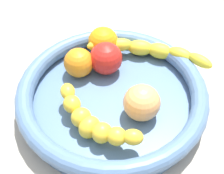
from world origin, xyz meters
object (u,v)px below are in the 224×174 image
tomato_red (106,58)px  banana_draped_right (92,122)px  fruit_bowl (112,96)px  banana_draped_left (150,50)px  peach_blush (143,101)px  orange_mid_left (103,42)px  orange_front (79,63)px

tomato_red → banana_draped_right: bearing=-59.8°
fruit_bowl → banana_draped_left: size_ratio=1.50×
banana_draped_left → peach_blush: size_ratio=3.63×
banana_draped_left → peach_blush: peach_blush is taller
orange_mid_left → peach_blush: size_ratio=0.96×
tomato_red → peach_blush: same height
banana_draped_left → orange_mid_left: (-9.07, -4.50, 0.58)cm
orange_front → tomato_red: bearing=47.8°
orange_front → orange_mid_left: bearing=91.1°
orange_front → orange_mid_left: (-0.15, 8.01, 0.20)cm
orange_front → peach_blush: (16.17, -0.67, 0.35)cm
banana_draped_left → orange_mid_left: size_ratio=3.80×
banana_draped_right → orange_front: 15.01cm
fruit_bowl → peach_blush: bearing=3.6°
tomato_red → banana_draped_left: bearing=58.3°
fruit_bowl → banana_draped_left: banana_draped_left is taller
orange_mid_left → tomato_red: (3.91, -3.87, 0.14)cm
orange_mid_left → orange_front: bearing=-88.9°
banana_draped_left → tomato_red: size_ratio=3.65×
fruit_bowl → orange_front: size_ratio=6.05×
peach_blush → orange_mid_left: bearing=152.0°
orange_mid_left → peach_blush: (16.32, -8.68, 0.15)cm
peach_blush → orange_front: bearing=177.6°
banana_draped_right → orange_front: orange_front is taller
fruit_bowl → orange_front: bearing=173.4°
fruit_bowl → peach_blush: size_ratio=5.43×
tomato_red → orange_front: bearing=-132.2°
fruit_bowl → tomato_red: 8.21cm
banana_draped_left → banana_draped_right: size_ratio=1.26×
banana_draped_left → tomato_red: bearing=-121.7°
fruit_bowl → orange_mid_left: orange_mid_left is taller
orange_mid_left → banana_draped_right: bearing=-55.9°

